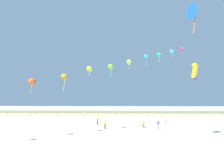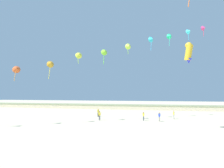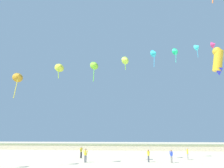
{
  "view_description": "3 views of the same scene",
  "coord_description": "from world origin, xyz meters",
  "px_view_note": "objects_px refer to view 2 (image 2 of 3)",
  "views": [
    {
      "loc": [
        0.09,
        -17.99,
        5.8
      ],
      "look_at": [
        -1.08,
        12.07,
        8.35
      ],
      "focal_mm": 28.0,
      "sensor_mm": 36.0,
      "label": 1
    },
    {
      "loc": [
        8.56,
        -17.97,
        4.64
      ],
      "look_at": [
        1.41,
        9.61,
        6.11
      ],
      "focal_mm": 32.0,
      "sensor_mm": 36.0,
      "label": 2
    },
    {
      "loc": [
        5.1,
        -13.32,
        3.14
      ],
      "look_at": [
        1.77,
        9.04,
        8.13
      ],
      "focal_mm": 38.0,
      "sensor_mm": 36.0,
      "label": 3
    }
  ],
  "objects_px": {
    "person_near_left": "(159,116)",
    "large_kite_low_lead": "(189,52)",
    "person_far_right": "(98,112)",
    "person_mid_center": "(100,115)",
    "person_far_left": "(143,116)",
    "person_near_right": "(174,114)"
  },
  "relations": [
    {
      "from": "large_kite_low_lead",
      "to": "person_mid_center",
      "type": "bearing_deg",
      "value": 152.7
    },
    {
      "from": "person_near_left",
      "to": "large_kite_low_lead",
      "type": "distance_m",
      "value": 12.95
    },
    {
      "from": "person_mid_center",
      "to": "person_far_right",
      "type": "xyz_separation_m",
      "value": [
        -2.11,
        5.55,
        0.02
      ]
    },
    {
      "from": "person_near_left",
      "to": "person_near_right",
      "type": "bearing_deg",
      "value": 59.07
    },
    {
      "from": "person_near_left",
      "to": "person_far_right",
      "type": "xyz_separation_m",
      "value": [
        -12.5,
        4.62,
        0.07
      ]
    },
    {
      "from": "person_mid_center",
      "to": "large_kite_low_lead",
      "type": "xyz_separation_m",
      "value": [
        14.3,
        -7.38,
        9.08
      ]
    },
    {
      "from": "person_mid_center",
      "to": "large_kite_low_lead",
      "type": "distance_m",
      "value": 18.47
    },
    {
      "from": "person_near_left",
      "to": "person_near_right",
      "type": "distance_m",
      "value": 4.95
    },
    {
      "from": "person_near_left",
      "to": "person_near_right",
      "type": "height_order",
      "value": "person_near_right"
    },
    {
      "from": "person_near_left",
      "to": "person_mid_center",
      "type": "height_order",
      "value": "person_mid_center"
    },
    {
      "from": "person_far_left",
      "to": "person_far_right",
      "type": "bearing_deg",
      "value": 157.39
    },
    {
      "from": "large_kite_low_lead",
      "to": "person_near_right",
      "type": "bearing_deg",
      "value": 96.21
    },
    {
      "from": "person_near_left",
      "to": "person_far_right",
      "type": "bearing_deg",
      "value": 159.74
    },
    {
      "from": "person_far_right",
      "to": "person_mid_center",
      "type": "bearing_deg",
      "value": -69.13
    },
    {
      "from": "person_mid_center",
      "to": "person_far_left",
      "type": "distance_m",
      "value": 7.8
    },
    {
      "from": "person_far_left",
      "to": "large_kite_low_lead",
      "type": "distance_m",
      "value": 14.37
    },
    {
      "from": "person_near_left",
      "to": "person_far_left",
      "type": "relative_size",
      "value": 1.02
    },
    {
      "from": "person_near_right",
      "to": "person_mid_center",
      "type": "relative_size",
      "value": 0.95
    },
    {
      "from": "person_near_left",
      "to": "large_kite_low_lead",
      "type": "relative_size",
      "value": 0.57
    },
    {
      "from": "person_near_right",
      "to": "person_far_right",
      "type": "relative_size",
      "value": 0.94
    },
    {
      "from": "person_far_right",
      "to": "large_kite_low_lead",
      "type": "bearing_deg",
      "value": -38.23
    },
    {
      "from": "person_near_right",
      "to": "person_mid_center",
      "type": "distance_m",
      "value": 13.93
    }
  ]
}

